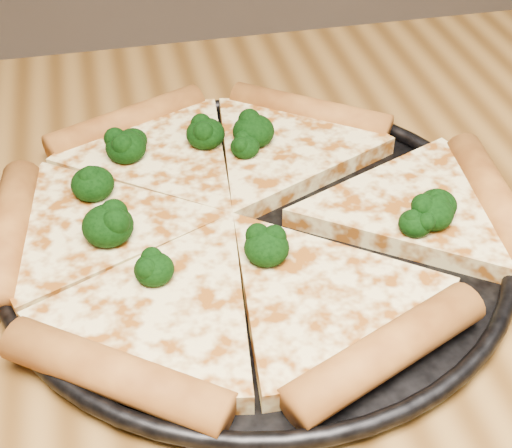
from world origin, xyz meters
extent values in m
cube|color=brown|center=(0.00, 0.00, 0.73)|extent=(1.20, 0.90, 0.04)
cylinder|color=black|center=(-0.07, 0.13, 0.75)|extent=(0.34, 0.34, 0.01)
torus|color=black|center=(-0.07, 0.13, 0.76)|extent=(0.35, 0.35, 0.01)
cylinder|color=#BE742F|center=(0.01, 0.26, 0.77)|extent=(0.13, 0.10, 0.03)
cylinder|color=#BE742F|center=(-0.14, 0.28, 0.77)|extent=(0.14, 0.08, 0.03)
cylinder|color=#BE742F|center=(-0.23, 0.15, 0.77)|extent=(0.04, 0.14, 0.03)
cylinder|color=#BE742F|center=(-0.17, 0.01, 0.77)|extent=(0.13, 0.10, 0.03)
cylinder|color=#BE742F|center=(-0.02, 0.00, 0.77)|extent=(0.14, 0.08, 0.03)
cylinder|color=#BE742F|center=(0.10, 0.12, 0.77)|extent=(0.04, 0.14, 0.03)
ellipsoid|color=black|center=(-0.15, 0.22, 0.78)|extent=(0.03, 0.03, 0.02)
ellipsoid|color=black|center=(-0.17, 0.18, 0.78)|extent=(0.03, 0.03, 0.02)
ellipsoid|color=black|center=(-0.07, 0.09, 0.78)|extent=(0.03, 0.03, 0.02)
ellipsoid|color=black|center=(-0.06, 0.21, 0.78)|extent=(0.02, 0.02, 0.02)
ellipsoid|color=black|center=(-0.05, 0.22, 0.78)|extent=(0.03, 0.03, 0.02)
ellipsoid|color=black|center=(-0.14, 0.08, 0.78)|extent=(0.03, 0.03, 0.02)
ellipsoid|color=black|center=(-0.08, 0.23, 0.78)|extent=(0.03, 0.03, 0.02)
ellipsoid|color=black|center=(0.06, 0.11, 0.78)|extent=(0.03, 0.03, 0.02)
ellipsoid|color=black|center=(-0.17, 0.13, 0.78)|extent=(0.03, 0.03, 0.03)
ellipsoid|color=black|center=(-0.14, 0.23, 0.78)|extent=(0.02, 0.02, 0.02)
ellipsoid|color=black|center=(0.03, 0.09, 0.78)|extent=(0.02, 0.02, 0.02)
ellipsoid|color=black|center=(0.05, 0.10, 0.78)|extent=(0.03, 0.03, 0.02)
camera|label=1|loc=(-0.15, -0.26, 1.09)|focal=52.67mm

